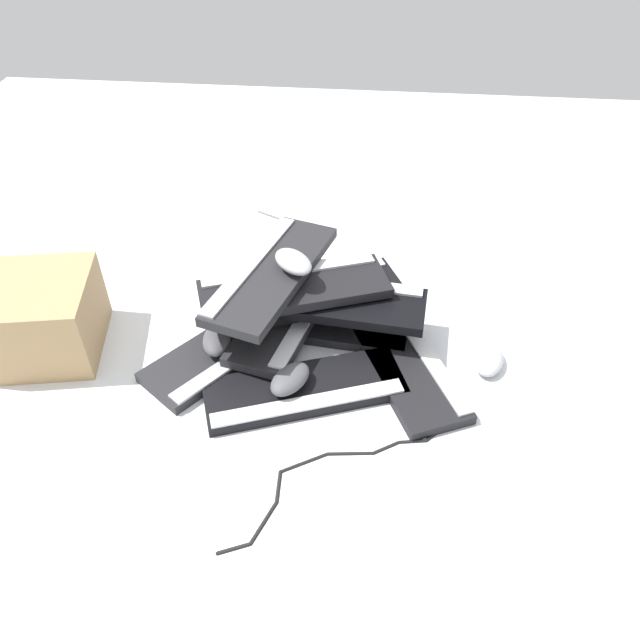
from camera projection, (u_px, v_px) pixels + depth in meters
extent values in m
plane|color=silver|center=(315.00, 328.00, 1.55)|extent=(3.20, 3.20, 0.00)
cube|color=black|center=(401.00, 359.00, 1.45)|extent=(0.32, 0.46, 0.02)
cube|color=silver|center=(424.00, 349.00, 1.45)|extent=(0.21, 0.40, 0.01)
cube|color=black|center=(319.00, 322.00, 1.55)|extent=(0.45, 0.20, 0.02)
cube|color=silver|center=(323.00, 303.00, 1.58)|extent=(0.42, 0.08, 0.01)
cube|color=#232326|center=(231.00, 345.00, 1.49)|extent=(0.39, 0.44, 0.02)
cube|color=#B2B5BA|center=(247.00, 351.00, 1.45)|extent=(0.28, 0.35, 0.01)
cube|color=black|center=(303.00, 389.00, 1.38)|extent=(0.46, 0.29, 0.02)
cube|color=silver|center=(309.00, 403.00, 1.33)|extent=(0.41, 0.18, 0.01)
cube|color=#232326|center=(288.00, 311.00, 1.53)|extent=(0.25, 0.46, 0.02)
cube|color=silver|center=(309.00, 311.00, 1.51)|extent=(0.14, 0.41, 0.01)
cube|color=black|center=(313.00, 294.00, 1.54)|extent=(0.46, 0.32, 0.02)
cube|color=silver|center=(306.00, 277.00, 1.57)|extent=(0.40, 0.21, 0.01)
cube|color=black|center=(332.00, 301.00, 1.47)|extent=(0.45, 0.19, 0.02)
cube|color=#B2B5BA|center=(336.00, 282.00, 1.50)|extent=(0.42, 0.08, 0.01)
cube|color=black|center=(294.00, 289.00, 1.45)|extent=(0.46, 0.29, 0.02)
cube|color=silver|center=(289.00, 270.00, 1.49)|extent=(0.41, 0.18, 0.01)
cube|color=#232326|center=(273.00, 274.00, 1.45)|extent=(0.27, 0.46, 0.02)
cube|color=#B2B5BA|center=(251.00, 263.00, 1.46)|extent=(0.16, 0.41, 0.01)
ellipsoid|color=#B7B7BC|center=(293.00, 263.00, 1.42)|extent=(0.12, 0.13, 0.04)
ellipsoid|color=#B7B7BC|center=(489.00, 360.00, 1.44)|extent=(0.09, 0.12, 0.04)
ellipsoid|color=#B7B7BC|center=(248.00, 327.00, 1.48)|extent=(0.11, 0.07, 0.04)
ellipsoid|color=#4C4C51|center=(290.00, 379.00, 1.35)|extent=(0.11, 0.13, 0.04)
ellipsoid|color=#4C4C51|center=(217.00, 339.00, 1.45)|extent=(0.08, 0.12, 0.04)
cylinder|color=#59595B|center=(291.00, 273.00, 1.72)|extent=(0.08, 0.05, 0.01)
cylinder|color=#59595B|center=(309.00, 261.00, 1.76)|extent=(0.02, 0.09, 0.01)
cylinder|color=#59595B|center=(308.00, 246.00, 1.82)|extent=(0.03, 0.07, 0.01)
cylinder|color=#59595B|center=(295.00, 235.00, 1.86)|extent=(0.07, 0.05, 0.01)
cylinder|color=#59595B|center=(285.00, 225.00, 1.90)|extent=(0.02, 0.06, 0.01)
cylinder|color=#59595B|center=(271.00, 215.00, 1.95)|extent=(0.09, 0.05, 0.01)
sphere|color=#59595B|center=(276.00, 276.00, 1.71)|extent=(0.01, 0.01, 0.01)
sphere|color=#59595B|center=(305.00, 270.00, 1.73)|extent=(0.01, 0.01, 0.01)
sphere|color=#59595B|center=(312.00, 252.00, 1.79)|extent=(0.01, 0.01, 0.01)
sphere|color=#59595B|center=(305.00, 239.00, 1.84)|extent=(0.01, 0.01, 0.01)
sphere|color=#59595B|center=(286.00, 231.00, 1.88)|extent=(0.01, 0.01, 0.01)
sphere|color=#59595B|center=(284.00, 220.00, 1.93)|extent=(0.01, 0.01, 0.01)
sphere|color=#59595B|center=(259.00, 211.00, 1.97)|extent=(0.01, 0.01, 0.01)
cylinder|color=black|center=(435.00, 433.00, 1.29)|extent=(0.04, 0.04, 0.01)
cylinder|color=black|center=(413.00, 441.00, 1.28)|extent=(0.06, 0.02, 0.01)
cylinder|color=black|center=(386.00, 447.00, 1.27)|extent=(0.06, 0.04, 0.01)
cylinder|color=black|center=(351.00, 453.00, 1.26)|extent=(0.09, 0.02, 0.01)
cylinder|color=black|center=(304.00, 462.00, 1.24)|extent=(0.09, 0.06, 0.01)
cylinder|color=black|center=(278.00, 486.00, 1.20)|extent=(0.01, 0.07, 0.01)
cylinder|color=black|center=(264.00, 522.00, 1.14)|extent=(0.04, 0.09, 0.01)
cylinder|color=black|center=(234.00, 548.00, 1.10)|extent=(0.06, 0.03, 0.01)
sphere|color=black|center=(444.00, 426.00, 1.31)|extent=(0.01, 0.01, 0.01)
sphere|color=black|center=(426.00, 440.00, 1.28)|extent=(0.01, 0.01, 0.01)
sphere|color=black|center=(399.00, 441.00, 1.28)|extent=(0.01, 0.01, 0.01)
sphere|color=black|center=(373.00, 452.00, 1.26)|extent=(0.01, 0.01, 0.01)
sphere|color=black|center=(328.00, 453.00, 1.25)|extent=(0.01, 0.01, 0.01)
sphere|color=black|center=(280.00, 471.00, 1.22)|extent=(0.01, 0.01, 0.01)
sphere|color=black|center=(277.00, 501.00, 1.17)|extent=(0.01, 0.01, 0.01)
sphere|color=black|center=(250.00, 543.00, 1.11)|extent=(0.01, 0.01, 0.01)
sphere|color=black|center=(217.00, 552.00, 1.09)|extent=(0.01, 0.01, 0.01)
cube|color=tan|center=(42.00, 317.00, 1.44)|extent=(0.29, 0.29, 0.18)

